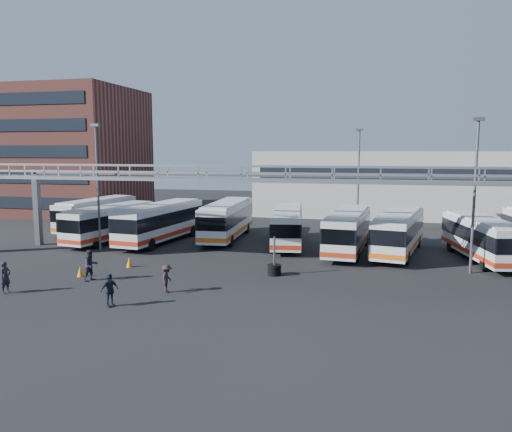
% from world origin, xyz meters
% --- Properties ---
extents(ground, '(140.00, 140.00, 0.00)m').
position_xyz_m(ground, '(0.00, 0.00, 0.00)').
color(ground, black).
rests_on(ground, ground).
extents(gantry, '(51.40, 5.15, 7.10)m').
position_xyz_m(gantry, '(0.00, 5.87, 5.51)').
color(gantry, gray).
rests_on(gantry, ground).
extents(apartment_building, '(18.00, 15.00, 16.00)m').
position_xyz_m(apartment_building, '(-34.00, 30.00, 8.00)').
color(apartment_building, brown).
rests_on(apartment_building, ground).
extents(warehouse, '(42.00, 14.00, 8.00)m').
position_xyz_m(warehouse, '(12.00, 38.00, 4.00)').
color(warehouse, '#9E9E99').
rests_on(warehouse, ground).
extents(light_pole_left, '(0.70, 0.35, 10.21)m').
position_xyz_m(light_pole_left, '(-16.00, 8.00, 5.73)').
color(light_pole_left, '#4C4F54').
rests_on(light_pole_left, ground).
extents(light_pole_mid, '(0.70, 0.35, 10.21)m').
position_xyz_m(light_pole_mid, '(12.00, 7.00, 5.73)').
color(light_pole_mid, '#4C4F54').
rests_on(light_pole_mid, ground).
extents(light_pole_back, '(0.70, 0.35, 10.21)m').
position_xyz_m(light_pole_back, '(4.00, 22.00, 5.73)').
color(light_pole_back, '#4C4F54').
rests_on(light_pole_back, ground).
extents(bus_0, '(3.42, 10.86, 3.25)m').
position_xyz_m(bus_0, '(-21.78, 17.15, 1.80)').
color(bus_0, silver).
rests_on(bus_0, ground).
extents(bus_1, '(4.19, 10.90, 3.23)m').
position_xyz_m(bus_1, '(-17.23, 12.05, 1.79)').
color(bus_1, silver).
rests_on(bus_1, ground).
extents(bus_2, '(3.88, 11.63, 3.46)m').
position_xyz_m(bus_2, '(-12.72, 12.58, 1.92)').
color(bus_2, silver).
rests_on(bus_2, ground).
extents(bus_3, '(3.29, 11.46, 3.44)m').
position_xyz_m(bus_3, '(-7.49, 15.53, 1.90)').
color(bus_3, silver).
rests_on(bus_3, ground).
extents(bus_4, '(3.96, 10.77, 3.20)m').
position_xyz_m(bus_4, '(-1.56, 13.86, 1.77)').
color(bus_4, silver).
rests_on(bus_4, ground).
extents(bus_5, '(3.29, 11.11, 3.33)m').
position_xyz_m(bus_5, '(3.65, 12.07, 1.84)').
color(bus_5, silver).
rests_on(bus_5, ground).
extents(bus_6, '(4.50, 11.28, 3.34)m').
position_xyz_m(bus_6, '(7.58, 12.27, 1.85)').
color(bus_6, silver).
rests_on(bus_6, ground).
extents(bus_7, '(4.40, 10.78, 3.19)m').
position_xyz_m(bus_7, '(13.42, 11.33, 1.76)').
color(bus_7, silver).
rests_on(bus_7, ground).
extents(pedestrian_a, '(0.51, 0.72, 1.86)m').
position_xyz_m(pedestrian_a, '(-14.63, -4.31, 0.93)').
color(pedestrian_a, black).
rests_on(pedestrian_a, ground).
extents(pedestrian_b, '(1.10, 1.19, 1.95)m').
position_xyz_m(pedestrian_b, '(-11.46, -0.65, 0.98)').
color(pedestrian_b, '#2B2330').
rests_on(pedestrian_b, ground).
extents(pedestrian_c, '(0.70, 1.11, 1.64)m').
position_xyz_m(pedestrian_c, '(-5.74, -2.02, 0.82)').
color(pedestrian_c, '#2D1E21').
rests_on(pedestrian_c, ground).
extents(pedestrian_d, '(0.86, 1.11, 1.75)m').
position_xyz_m(pedestrian_d, '(-7.59, -5.13, 0.88)').
color(pedestrian_d, black).
rests_on(pedestrian_d, ground).
extents(cone_left, '(0.47, 0.47, 0.70)m').
position_xyz_m(cone_left, '(-12.71, 0.08, 0.35)').
color(cone_left, orange).
rests_on(cone_left, ground).
extents(cone_right, '(0.58, 0.58, 0.71)m').
position_xyz_m(cone_right, '(-10.89, 3.24, 0.35)').
color(cone_right, orange).
rests_on(cone_right, ground).
extents(tire_stack, '(0.89, 0.89, 2.54)m').
position_xyz_m(tire_stack, '(-0.57, 3.40, 0.43)').
color(tire_stack, black).
rests_on(tire_stack, ground).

